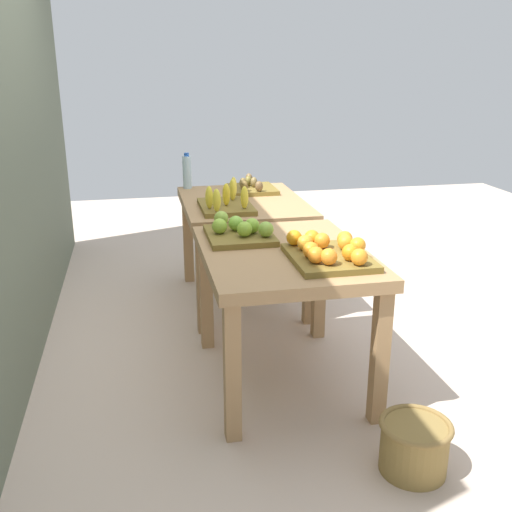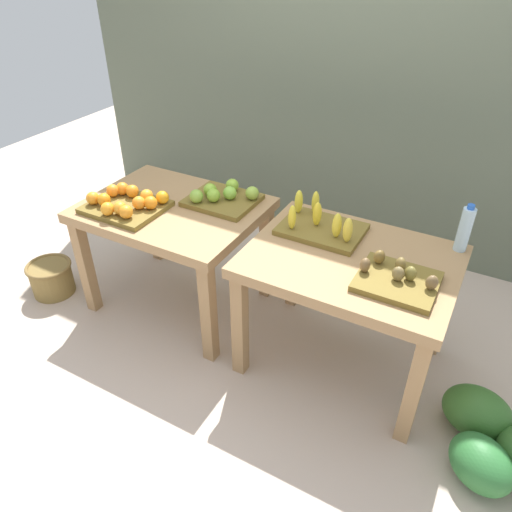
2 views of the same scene
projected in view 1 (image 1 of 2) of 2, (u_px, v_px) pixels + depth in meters
ground_plane at (260, 333)px, 3.67m from camera, size 8.00×8.00×0.00m
display_table_left at (283, 270)px, 2.95m from camera, size 1.04×0.80×0.72m
display_table_right at (243, 215)px, 3.99m from camera, size 1.04×0.80×0.72m
orange_bin at (329, 252)px, 2.75m from camera, size 0.45×0.37×0.11m
apple_bin at (240, 231)px, 3.10m from camera, size 0.41×0.35×0.11m
banana_crate at (226, 203)px, 3.70m from camera, size 0.44×0.32×0.17m
kiwi_bin at (252, 188)px, 4.21m from camera, size 0.37×0.32×0.10m
water_bottle at (187, 172)px, 4.28m from camera, size 0.06×0.06×0.26m
watermelon_pile at (255, 245)px, 5.01m from camera, size 0.66×0.61×0.26m
wicker_basket at (414, 445)px, 2.41m from camera, size 0.30×0.30×0.23m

